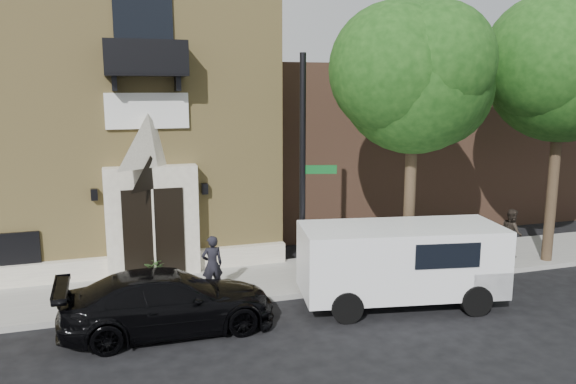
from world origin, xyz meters
The scene contains 14 objects.
ground centered at (0.00, 0.00, 0.00)m, with size 120.00×120.00×0.00m, color black.
sidewalk centered at (1.00, 1.50, 0.07)m, with size 42.00×3.00×0.15m, color gray.
church centered at (-2.99, 7.95, 4.63)m, with size 12.20×11.01×9.30m.
neighbour_building centered at (12.00, 9.00, 3.20)m, with size 18.00×8.00×6.40m, color brown.
street_tree_left centered at (6.03, 0.35, 5.87)m, with size 4.97×4.38×7.77m.
street_tree_mid centered at (11.03, 0.35, 6.20)m, with size 5.21×4.64×8.25m.
black_sedan centered at (-0.96, -0.99, 0.71)m, with size 1.98×4.87×1.41m, color black.
cargo_van centered at (5.09, -1.17, 1.17)m, with size 5.38×2.87×2.09m.
street_sign centered at (2.83, 0.55, 3.31)m, with size 0.97×1.15×6.28m.
fire_hydrant centered at (5.48, 0.37, 0.54)m, with size 0.46×0.37×0.80m.
dumpster centered at (5.89, 0.49, 0.73)m, with size 1.96×1.49×1.13m.
planter centered at (-1.01, 2.25, 0.47)m, with size 0.58×0.51×0.65m, color #466B34.
pedestrian_near centered at (0.36, 0.76, 0.93)m, with size 0.57×0.37×1.56m, color black.
pedestrian_far centered at (10.22, 1.21, 0.92)m, with size 0.75×0.58×1.54m, color #2D251F.
Camera 1 is at (-2.02, -13.43, 5.52)m, focal length 35.00 mm.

